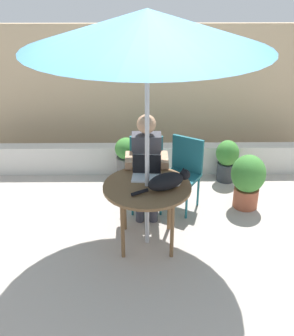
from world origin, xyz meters
TOP-DOWN VIEW (x-y plane):
  - ground_plane at (0.00, 0.00)m, footprint 14.00×14.00m
  - fence_back at (0.00, 2.39)m, footprint 5.57×0.08m
  - planter_wall_low at (0.00, 1.68)m, footprint 5.02×0.20m
  - patio_table at (0.00, 0.00)m, footprint 0.91×0.91m
  - patio_umbrella at (0.00, 0.00)m, footprint 2.22×2.22m
  - chair_occupied at (0.00, 0.80)m, footprint 0.40×0.40m
  - chair_empty at (0.45, 0.77)m, footprint 0.55×0.55m
  - person_seated at (-0.00, 0.64)m, footprint 0.48×0.48m
  - laptop at (-0.00, 0.21)m, footprint 0.32×0.27m
  - cat at (0.21, -0.06)m, footprint 0.60×0.36m
  - potted_plant_near_fence at (-0.27, 1.40)m, footprint 0.30×0.30m
  - potted_plant_by_chair at (1.11, 1.42)m, footprint 0.31×0.31m
  - potted_plant_corner at (1.23, 0.73)m, footprint 0.42×0.42m

SIDE VIEW (x-z plane):
  - ground_plane at x=0.00m, z-range 0.00..0.00m
  - planter_wall_low at x=0.00m, z-range 0.00..0.41m
  - potted_plant_by_chair at x=1.11m, z-range 0.03..0.62m
  - potted_plant_near_fence at x=-0.27m, z-range 0.02..0.66m
  - potted_plant_corner at x=1.23m, z-range 0.04..0.73m
  - chair_occupied at x=0.00m, z-range 0.07..0.96m
  - chair_empty at x=0.45m, z-range 0.07..0.96m
  - patio_table at x=0.00m, z-range 0.29..1.00m
  - person_seated at x=0.00m, z-range 0.08..1.30m
  - laptop at x=0.00m, z-range 0.67..0.88m
  - cat at x=0.21m, z-range 0.71..0.88m
  - fence_back at x=0.00m, z-range 0.00..1.97m
  - patio_umbrella at x=0.00m, z-range 1.04..3.46m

